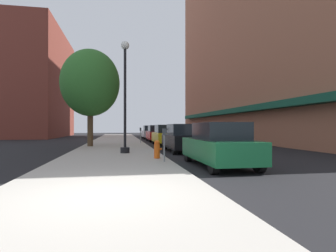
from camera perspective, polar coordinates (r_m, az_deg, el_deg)
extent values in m
plane|color=black|center=(24.03, -1.28, -3.74)|extent=(90.00, 90.00, 0.00)
cube|color=#A8A399|center=(24.75, -10.85, -3.50)|extent=(4.80, 50.00, 0.12)
cube|color=#9E6047|center=(34.11, 17.80, 23.05)|extent=(6.00, 40.00, 29.88)
cube|color=#144C38|center=(29.97, 12.15, 2.90)|extent=(0.90, 34.00, 0.50)
cube|color=brown|center=(44.62, -24.93, 7.90)|extent=(6.00, 18.00, 15.51)
cube|color=#144C38|center=(45.18, -29.04, 1.88)|extent=(0.90, 15.30, 0.50)
cylinder|color=black|center=(14.46, -9.06, -5.03)|extent=(0.48, 0.48, 0.30)
cylinder|color=black|center=(14.49, -9.05, 5.86)|extent=(0.14, 0.14, 5.20)
sphere|color=silver|center=(15.04, -9.05, 16.46)|extent=(0.44, 0.44, 0.44)
cylinder|color=#E05614|center=(11.88, -2.33, -5.32)|extent=(0.26, 0.26, 0.62)
sphere|color=#E05614|center=(11.85, -2.33, -3.59)|extent=(0.24, 0.24, 0.24)
cylinder|color=#E05614|center=(11.89, -1.66, -4.88)|extent=(0.12, 0.10, 0.10)
cylinder|color=slate|center=(10.68, -0.79, -4.75)|extent=(0.06, 0.06, 1.05)
cube|color=#33383D|center=(10.64, -0.79, -1.23)|extent=(0.14, 0.09, 0.26)
cylinder|color=slate|center=(23.13, -5.81, -2.28)|extent=(0.06, 0.06, 1.05)
cube|color=#33383D|center=(23.12, -5.81, -0.66)|extent=(0.14, 0.09, 0.26)
cylinder|color=#4C3823|center=(20.08, -16.08, 0.14)|extent=(0.40, 0.40, 2.97)
ellipsoid|color=#2D6B28|center=(20.33, -16.07, 8.74)|extent=(4.15, 4.15, 4.77)
cylinder|color=black|center=(11.72, 4.26, -5.93)|extent=(0.22, 0.64, 0.64)
cylinder|color=black|center=(12.20, 11.41, -5.70)|extent=(0.22, 0.64, 0.64)
cylinder|color=black|center=(8.68, 9.54, -7.96)|extent=(0.22, 0.64, 0.64)
cylinder|color=black|center=(9.32, 18.69, -7.42)|extent=(0.22, 0.64, 0.64)
cube|color=#196638|center=(10.41, 10.63, -4.89)|extent=(1.80, 4.30, 0.76)
cube|color=black|center=(10.23, 10.93, -1.04)|extent=(1.56, 2.20, 0.64)
cylinder|color=black|center=(17.68, -0.65, -3.99)|extent=(0.22, 0.64, 0.64)
cylinder|color=black|center=(18.00, 4.26, -3.92)|extent=(0.22, 0.64, 0.64)
cylinder|color=black|center=(14.54, 1.42, -4.81)|extent=(0.22, 0.64, 0.64)
cylinder|color=black|center=(14.93, 7.32, -4.69)|extent=(0.22, 0.64, 0.64)
cube|color=black|center=(16.24, 2.99, -3.19)|extent=(1.80, 4.30, 0.76)
cube|color=black|center=(16.08, 3.11, -0.73)|extent=(1.56, 2.20, 0.64)
cylinder|color=black|center=(23.62, -3.04, -3.03)|extent=(0.22, 0.64, 0.64)
cylinder|color=black|center=(23.86, 0.68, -3.00)|extent=(0.22, 0.64, 0.64)
cylinder|color=black|center=(20.45, -1.94, -3.47)|extent=(0.22, 0.64, 0.64)
cylinder|color=black|center=(20.73, 2.34, -3.43)|extent=(0.22, 0.64, 0.64)
cube|color=gold|center=(22.13, -0.53, -2.39)|extent=(1.80, 4.30, 0.76)
cube|color=black|center=(21.97, -0.46, -0.58)|extent=(1.56, 2.20, 0.64)
cylinder|color=black|center=(29.19, -4.39, -2.48)|extent=(0.22, 0.64, 0.64)
cylinder|color=black|center=(29.38, -1.36, -2.47)|extent=(0.22, 0.64, 0.64)
cylinder|color=black|center=(26.01, -3.69, -2.77)|extent=(0.22, 0.64, 0.64)
cylinder|color=black|center=(26.23, -0.30, -2.74)|extent=(0.22, 0.64, 0.64)
cube|color=red|center=(27.68, -2.46, -1.95)|extent=(1.80, 4.30, 0.76)
cube|color=black|center=(27.52, -2.41, -0.50)|extent=(1.56, 2.20, 0.64)
cylinder|color=black|center=(35.26, -5.37, -2.08)|extent=(0.22, 0.64, 0.64)
cylinder|color=black|center=(35.43, -2.86, -2.08)|extent=(0.22, 0.64, 0.64)
cylinder|color=black|center=(32.08, -4.91, -2.27)|extent=(0.22, 0.64, 0.64)
cylinder|color=black|center=(32.26, -2.14, -2.26)|extent=(0.22, 0.64, 0.64)
cube|color=#B2B2BA|center=(33.74, -3.83, -1.63)|extent=(1.80, 4.30, 0.76)
cube|color=black|center=(33.58, -3.80, -0.44)|extent=(1.56, 2.20, 0.64)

